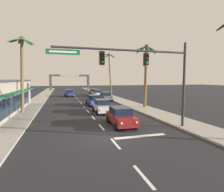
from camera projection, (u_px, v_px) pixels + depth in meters
ground_plane at (109, 136)px, 13.10m from camera, size 220.00×220.00×0.00m
sidewalk_right at (121, 101)px, 34.38m from camera, size 3.20×110.00×0.14m
sidewalk_left at (34, 104)px, 30.11m from camera, size 3.20×110.00×0.14m
lane_markings at (83, 102)px, 32.46m from camera, size 4.28×88.53×0.01m
traffic_signal_mast at (148, 67)px, 14.10m from camera, size 11.09×0.41×7.26m
sedan_lead_at_stop_bar at (121, 116)px, 16.08m from camera, size 2.04×4.49×1.68m
sedan_third_in_queue at (102, 106)px, 22.34m from camera, size 2.02×4.48×1.68m
sedan_fifth_in_queue at (93, 100)px, 28.67m from camera, size 2.03×4.48×1.68m
sedan_oncoming_far at (69, 93)px, 43.69m from camera, size 2.13×4.52×1.68m
sedan_parked_nearest_kerb at (97, 93)px, 43.12m from camera, size 2.06×4.50×1.68m
sedan_parked_mid_kerb at (106, 96)px, 35.35m from camera, size 2.02×4.48×1.68m
sedan_parked_far_kerb at (93, 92)px, 48.30m from camera, size 2.01×4.48×1.68m
palm_left_second at (22, 62)px, 21.63m from camera, size 3.17×3.24×9.35m
palm_right_second at (146, 67)px, 25.63m from camera, size 3.48×3.51×9.15m
palm_right_third at (109, 66)px, 39.11m from camera, size 3.06×3.01×9.89m
town_gateway_arch at (70, 80)px, 69.05m from camera, size 15.09×0.90×6.06m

